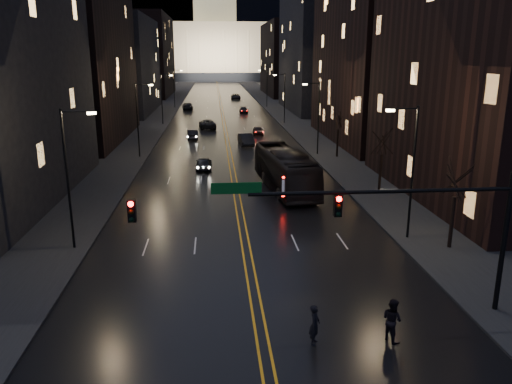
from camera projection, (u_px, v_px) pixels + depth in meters
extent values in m
plane|color=black|center=(259.00, 322.00, 23.31)|extent=(900.00, 900.00, 0.00)
cube|color=black|center=(219.00, 98.00, 148.25)|extent=(20.00, 320.00, 0.02)
cube|color=black|center=(172.00, 98.00, 147.09)|extent=(8.00, 320.00, 0.16)
cube|color=black|center=(266.00, 97.00, 149.38)|extent=(8.00, 320.00, 0.16)
cube|color=orange|center=(219.00, 98.00, 148.25)|extent=(0.62, 320.00, 0.01)
cube|color=black|center=(75.00, 41.00, 69.80)|extent=(12.00, 30.00, 28.00)
cube|color=black|center=(124.00, 66.00, 107.38)|extent=(12.00, 34.00, 20.00)
cube|color=black|center=(150.00, 56.00, 152.98)|extent=(12.00, 40.00, 24.00)
cube|color=black|center=(491.00, 56.00, 41.08)|extent=(12.00, 26.00, 24.00)
cube|color=black|center=(379.00, 3.00, 68.07)|extent=(12.00, 30.00, 38.00)
cube|color=black|center=(316.00, 51.00, 110.02)|extent=(12.00, 34.00, 26.00)
cube|color=black|center=(285.00, 59.00, 156.68)|extent=(12.00, 40.00, 22.00)
cube|color=black|center=(216.00, 75.00, 263.06)|extent=(90.00, 50.00, 4.00)
cube|color=#FFD593|center=(216.00, 48.00, 259.36)|extent=(80.00, 36.00, 24.00)
cylinder|color=beige|center=(215.00, 7.00, 254.08)|extent=(22.00, 22.00, 16.00)
cylinder|color=black|center=(504.00, 244.00, 23.33)|extent=(0.24, 0.24, 7.00)
cylinder|color=black|center=(383.00, 192.00, 22.13)|extent=(12.00, 0.18, 0.18)
cube|color=black|center=(132.00, 211.00, 21.38)|extent=(0.35, 0.30, 1.00)
cube|color=black|center=(338.00, 206.00, 22.12)|extent=(0.35, 0.30, 1.00)
sphere|color=#FF0705|center=(131.00, 204.00, 21.12)|extent=(0.24, 0.24, 0.24)
sphere|color=#FF0705|center=(339.00, 199.00, 21.86)|extent=(0.24, 0.24, 0.24)
cube|color=#053F14|center=(236.00, 188.00, 21.52)|extent=(2.20, 0.06, 0.50)
cylinder|color=black|center=(412.00, 175.00, 32.64)|extent=(0.16, 0.16, 9.00)
cylinder|color=black|center=(404.00, 109.00, 31.43)|extent=(1.80, 0.10, 0.10)
cube|color=#F4D892|center=(390.00, 110.00, 31.38)|extent=(0.50, 0.25, 0.15)
cylinder|color=black|center=(68.00, 182.00, 30.84)|extent=(0.16, 0.16, 9.00)
cylinder|color=black|center=(76.00, 112.00, 29.77)|extent=(1.80, 0.10, 0.10)
cube|color=#F4D892|center=(92.00, 113.00, 29.87)|extent=(0.50, 0.25, 0.15)
cylinder|color=black|center=(318.00, 119.00, 61.47)|extent=(0.16, 0.16, 9.00)
cylinder|color=black|center=(312.00, 83.00, 60.26)|extent=(1.80, 0.10, 0.10)
cube|color=#F4D892|center=(305.00, 84.00, 60.21)|extent=(0.50, 0.25, 0.15)
cylinder|color=black|center=(137.00, 121.00, 59.67)|extent=(0.16, 0.16, 9.00)
cylinder|color=black|center=(143.00, 84.00, 58.61)|extent=(1.80, 0.10, 0.10)
cube|color=#F4D892|center=(151.00, 85.00, 58.71)|extent=(0.50, 0.25, 0.15)
cylinder|color=black|center=(285.00, 99.00, 90.30)|extent=(0.16, 0.16, 9.00)
cylinder|color=black|center=(280.00, 74.00, 89.09)|extent=(1.80, 0.10, 0.10)
cube|color=#F4D892|center=(275.00, 75.00, 89.04)|extent=(0.50, 0.25, 0.15)
cylinder|color=black|center=(162.00, 100.00, 88.50)|extent=(0.16, 0.16, 9.00)
cylinder|color=black|center=(166.00, 75.00, 87.44)|extent=(1.80, 0.10, 0.10)
cube|color=#F4D892|center=(171.00, 75.00, 87.54)|extent=(0.50, 0.25, 0.15)
cylinder|color=black|center=(267.00, 88.00, 119.13)|extent=(0.16, 0.16, 9.00)
cylinder|color=black|center=(263.00, 70.00, 117.92)|extent=(1.80, 0.10, 0.10)
cube|color=#F4D892|center=(260.00, 70.00, 117.88)|extent=(0.50, 0.25, 0.15)
cylinder|color=black|center=(174.00, 89.00, 117.33)|extent=(0.16, 0.16, 9.00)
cylinder|color=black|center=(177.00, 70.00, 116.27)|extent=(1.80, 0.10, 0.10)
cube|color=#F4D892|center=(181.00, 71.00, 116.37)|extent=(0.50, 0.25, 0.15)
cylinder|color=black|center=(452.00, 223.00, 31.60)|extent=(0.24, 0.24, 3.50)
cylinder|color=black|center=(380.00, 173.00, 45.06)|extent=(0.24, 0.24, 3.50)
cylinder|color=black|center=(337.00, 144.00, 60.43)|extent=(0.24, 0.24, 3.50)
imported|color=black|center=(285.00, 170.00, 46.03)|extent=(4.56, 13.55, 3.70)
imported|color=black|center=(204.00, 163.00, 54.31)|extent=(1.76, 4.19, 1.42)
imported|color=black|center=(193.00, 134.00, 74.17)|extent=(1.78, 4.46, 1.44)
imported|color=black|center=(207.00, 124.00, 85.07)|extent=(3.14, 5.91, 1.58)
imported|color=black|center=(188.00, 106.00, 115.24)|extent=(2.77, 5.83, 1.64)
imported|color=black|center=(246.00, 140.00, 69.04)|extent=(2.15, 5.08, 1.63)
imported|color=black|center=(258.00, 131.00, 78.40)|extent=(1.68, 3.95, 1.33)
imported|color=black|center=(244.00, 110.00, 107.83)|extent=(1.82, 4.40, 1.27)
imported|color=black|center=(236.00, 97.00, 142.54)|extent=(2.66, 5.65, 1.56)
imported|color=black|center=(315.00, 325.00, 21.33)|extent=(0.65, 0.78, 1.82)
imported|color=black|center=(392.00, 320.00, 21.59)|extent=(0.90, 1.09, 1.97)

